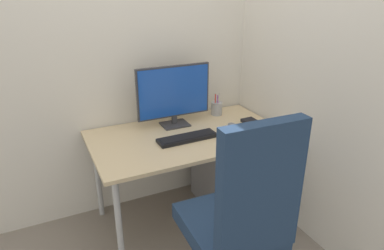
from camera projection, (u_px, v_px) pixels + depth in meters
ground_plane at (188, 216)px, 2.68m from camera, size 8.00×8.00×0.00m
wall_back at (163, 26)px, 2.50m from camera, size 3.04×0.04×2.80m
wall_side_right at (301, 31)px, 2.23m from camera, size 0.04×2.47×2.80m
desk at (188, 142)px, 2.44m from camera, size 1.35×0.78×0.70m
office_chair at (240, 217)px, 1.69m from camera, size 0.60×0.62×1.18m
filing_cabinet at (227, 171)px, 2.79m from camera, size 0.42×0.49×0.55m
monitor at (174, 94)px, 2.49m from camera, size 0.56×0.16×0.45m
keyboard at (187, 138)px, 2.33m from camera, size 0.42×0.13×0.03m
mouse at (232, 126)px, 2.51m from camera, size 0.07×0.09×0.04m
pen_holder at (217, 108)px, 2.76m from camera, size 0.09×0.09×0.18m
notebook at (252, 122)px, 2.59m from camera, size 0.11×0.16×0.02m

